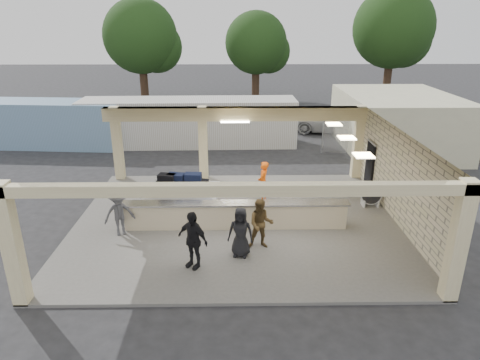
{
  "coord_description": "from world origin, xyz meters",
  "views": [
    {
      "loc": [
        -0.05,
        -14.58,
        7.29
      ],
      "look_at": [
        0.18,
        1.0,
        1.38
      ],
      "focal_mm": 32.0,
      "sensor_mm": 36.0,
      "label": 1
    }
  ],
  "objects_px": {
    "drum_fan": "(371,194)",
    "passenger_b": "(193,240)",
    "baggage_counter": "(236,215)",
    "baggage_handler": "(263,183)",
    "passenger_d": "(241,232)",
    "passenger_a": "(261,224)",
    "passenger_c": "(119,213)",
    "container_blue": "(39,124)",
    "container_white": "(189,122)",
    "luggage_cart": "(181,191)",
    "car_white_b": "(405,123)",
    "car_white_a": "(334,121)",
    "car_dark": "(313,118)"
  },
  "relations": [
    {
      "from": "baggage_handler",
      "to": "car_white_b",
      "type": "xyz_separation_m",
      "value": [
        10.2,
        11.34,
        -0.2
      ]
    },
    {
      "from": "passenger_c",
      "to": "car_dark",
      "type": "relative_size",
      "value": 0.38
    },
    {
      "from": "baggage_handler",
      "to": "passenger_a",
      "type": "distance_m",
      "value": 3.71
    },
    {
      "from": "passenger_d",
      "to": "container_white",
      "type": "height_order",
      "value": "container_white"
    },
    {
      "from": "passenger_a",
      "to": "drum_fan",
      "type": "bearing_deg",
      "value": 36.97
    },
    {
      "from": "luggage_cart",
      "to": "car_white_b",
      "type": "height_order",
      "value": "luggage_cart"
    },
    {
      "from": "passenger_c",
      "to": "car_white_b",
      "type": "relative_size",
      "value": 0.33
    },
    {
      "from": "luggage_cart",
      "to": "drum_fan",
      "type": "height_order",
      "value": "luggage_cart"
    },
    {
      "from": "container_blue",
      "to": "luggage_cart",
      "type": "bearing_deg",
      "value": -41.02
    },
    {
      "from": "passenger_a",
      "to": "car_white_a",
      "type": "distance_m",
      "value": 16.95
    },
    {
      "from": "passenger_d",
      "to": "car_white_b",
      "type": "height_order",
      "value": "passenger_d"
    },
    {
      "from": "drum_fan",
      "to": "container_blue",
      "type": "xyz_separation_m",
      "value": [
        -17.3,
        9.49,
        0.75
      ]
    },
    {
      "from": "drum_fan",
      "to": "luggage_cart",
      "type": "bearing_deg",
      "value": -171.05
    },
    {
      "from": "baggage_handler",
      "to": "car_dark",
      "type": "bearing_deg",
      "value": -176.79
    },
    {
      "from": "passenger_a",
      "to": "container_white",
      "type": "xyz_separation_m",
      "value": [
        -3.59,
        12.87,
        0.43
      ]
    },
    {
      "from": "passenger_b",
      "to": "passenger_d",
      "type": "height_order",
      "value": "passenger_b"
    },
    {
      "from": "container_white",
      "to": "car_white_a",
      "type": "bearing_deg",
      "value": 16.45
    },
    {
      "from": "drum_fan",
      "to": "passenger_c",
      "type": "distance_m",
      "value": 9.85
    },
    {
      "from": "baggage_counter",
      "to": "passenger_d",
      "type": "relative_size",
      "value": 4.94
    },
    {
      "from": "baggage_counter",
      "to": "passenger_b",
      "type": "xyz_separation_m",
      "value": [
        -1.32,
        -2.63,
        0.44
      ]
    },
    {
      "from": "car_white_a",
      "to": "car_white_b",
      "type": "height_order",
      "value": "car_white_b"
    },
    {
      "from": "container_blue",
      "to": "container_white",
      "type": "bearing_deg",
      "value": 5.18
    },
    {
      "from": "passenger_a",
      "to": "car_dark",
      "type": "xyz_separation_m",
      "value": [
        4.66,
        16.81,
        -0.24
      ]
    },
    {
      "from": "luggage_cart",
      "to": "baggage_counter",
      "type": "bearing_deg",
      "value": -24.81
    },
    {
      "from": "luggage_cart",
      "to": "passenger_a",
      "type": "bearing_deg",
      "value": -35.94
    },
    {
      "from": "passenger_b",
      "to": "passenger_a",
      "type": "bearing_deg",
      "value": 61.95
    },
    {
      "from": "luggage_cart",
      "to": "container_blue",
      "type": "bearing_deg",
      "value": 142.45
    },
    {
      "from": "luggage_cart",
      "to": "car_dark",
      "type": "xyz_separation_m",
      "value": [
        7.61,
        13.95,
        -0.27
      ]
    },
    {
      "from": "car_dark",
      "to": "car_white_b",
      "type": "bearing_deg",
      "value": -89.71
    },
    {
      "from": "luggage_cart",
      "to": "passenger_d",
      "type": "bearing_deg",
      "value": -47.83
    },
    {
      "from": "baggage_handler",
      "to": "car_dark",
      "type": "distance_m",
      "value": 13.82
    },
    {
      "from": "baggage_counter",
      "to": "passenger_d",
      "type": "bearing_deg",
      "value": -85.93
    },
    {
      "from": "luggage_cart",
      "to": "drum_fan",
      "type": "relative_size",
      "value": 3.11
    },
    {
      "from": "drum_fan",
      "to": "car_white_a",
      "type": "bearing_deg",
      "value": 89.85
    },
    {
      "from": "passenger_b",
      "to": "passenger_d",
      "type": "relative_size",
      "value": 1.11
    },
    {
      "from": "passenger_b",
      "to": "car_dark",
      "type": "relative_size",
      "value": 0.43
    },
    {
      "from": "car_white_b",
      "to": "passenger_b",
      "type": "bearing_deg",
      "value": 168.08
    },
    {
      "from": "passenger_a",
      "to": "container_white",
      "type": "bearing_deg",
      "value": 107.2
    },
    {
      "from": "container_white",
      "to": "container_blue",
      "type": "relative_size",
      "value": 1.23
    },
    {
      "from": "drum_fan",
      "to": "passenger_c",
      "type": "bearing_deg",
      "value": -160.71
    },
    {
      "from": "drum_fan",
      "to": "passenger_b",
      "type": "height_order",
      "value": "passenger_b"
    },
    {
      "from": "drum_fan",
      "to": "car_dark",
      "type": "distance_m",
      "value": 13.5
    },
    {
      "from": "passenger_d",
      "to": "luggage_cart",
      "type": "bearing_deg",
      "value": 135.52
    },
    {
      "from": "passenger_a",
      "to": "passenger_b",
      "type": "height_order",
      "value": "passenger_b"
    },
    {
      "from": "car_white_b",
      "to": "luggage_cart",
      "type": "bearing_deg",
      "value": 158.21
    },
    {
      "from": "passenger_b",
      "to": "container_blue",
      "type": "distance_m",
      "value": 17.46
    },
    {
      "from": "baggage_counter",
      "to": "baggage_handler",
      "type": "bearing_deg",
      "value": 62.96
    },
    {
      "from": "baggage_handler",
      "to": "car_dark",
      "type": "xyz_separation_m",
      "value": [
        4.35,
        13.12,
        -0.27
      ]
    },
    {
      "from": "car_dark",
      "to": "passenger_b",
      "type": "bearing_deg",
      "value": 176.43
    },
    {
      "from": "drum_fan",
      "to": "passenger_b",
      "type": "relative_size",
      "value": 0.51
    }
  ]
}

